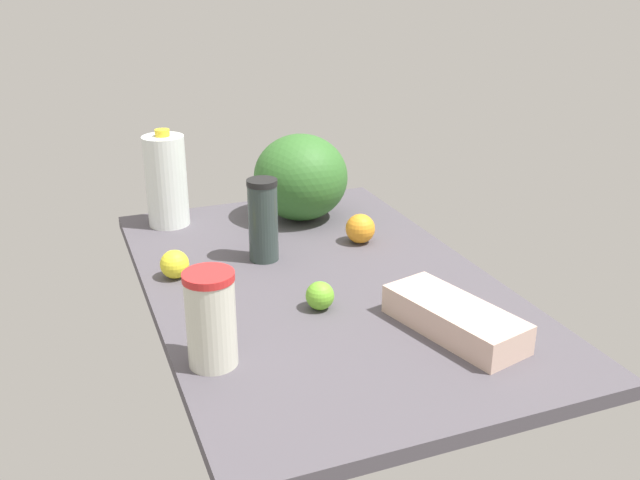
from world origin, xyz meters
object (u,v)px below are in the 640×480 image
Objects in this scene: milk_jug at (166,181)px; watermelon at (301,177)px; lemon_beside_bowl at (175,264)px; shaker_bottle at (263,220)px; egg_carton at (454,318)px; orange_far_back at (360,229)px; lime_by_jug at (320,296)px; tumbler_cup at (211,319)px.

milk_jug is 36.52cm from watermelon.
shaker_bottle is at bearing -82.95° from lemon_beside_bowl.
watermelon is (72.37, 5.83, 8.90)cm from egg_carton.
orange_far_back is at bearing -85.13° from lemon_beside_bowl.
watermelon is (24.24, -18.35, 1.75)cm from shaker_bottle.
lime_by_jug is at bearing 164.20° from watermelon.
milk_jug reaches higher than shaker_bottle.
orange_far_back is at bearing -16.86° from egg_carton.
orange_far_back reaches higher than lemon_beside_bowl.
watermelon is 49.48cm from lemon_beside_bowl.
egg_carton is 49.56cm from orange_far_back.
watermelon is (-8.47, -35.52, -0.56)cm from milk_jug.
tumbler_cup is 39.95cm from lemon_beside_bowl.
watermelon is at bearing -15.80° from lime_by_jug.
shaker_bottle is 0.78× the size of watermelon.
egg_carton is 1.13× the size of milk_jug.
lemon_beside_bowl is (26.53, 25.42, 0.30)cm from lime_by_jug.
egg_carton is 3.93× the size of orange_far_back.
orange_far_back is (49.51, -2.10, 0.78)cm from egg_carton.
orange_far_back is at bearing -125.79° from milk_jug.
orange_far_back is at bearing -48.27° from tumbler_cup.
tumbler_cup is at bearing 116.68° from lime_by_jug.
milk_jug is at bearing 76.59° from watermelon.
lemon_beside_bowl reaches higher than lime_by_jug.
lemon_beside_bowl is at bearing 123.64° from watermelon.
egg_carton and lime_by_jug have the same top height.
watermelon is 3.41× the size of orange_far_back.
lime_by_jug is at bearing -173.76° from shaker_bottle.
egg_carton is 4.49× the size of lemon_beside_bowl.
shaker_bottle is 23.41cm from lemon_beside_bowl.
egg_carton is 28.20cm from lime_by_jug.
milk_jug is at bearing 27.70° from shaker_bottle.
egg_carton is 1.47× the size of shaker_bottle.
milk_jug is at bearing 12.67° from egg_carton.
watermelon is 3.91× the size of lemon_beside_bowl.
lemon_beside_bowl is at bearing 31.22° from egg_carton.
milk_jug is 54.27cm from orange_far_back.
milk_jug is 3.49× the size of orange_far_back.
shaker_bottle is at bearing -152.30° from milk_jug.
watermelon reaches higher than lime_by_jug.
tumbler_cup is 2.39× the size of orange_far_back.
shaker_bottle is 2.66× the size of orange_far_back.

